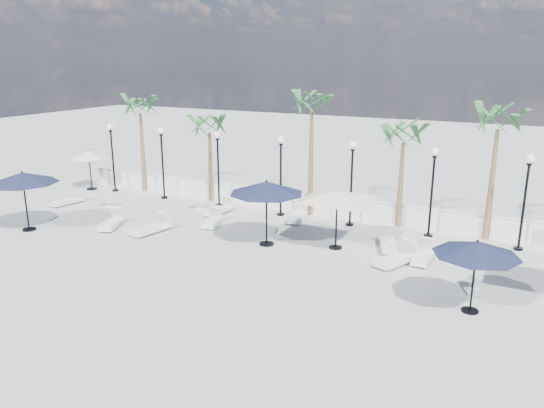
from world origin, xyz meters
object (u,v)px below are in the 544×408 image
at_px(parasol_cream_small, 89,155).
at_px(parasol_cream_sq_a, 337,191).
at_px(lounger_1, 152,228).
at_px(lounger_6, 388,243).
at_px(parasol_navy_mid, 266,188).
at_px(lounger_3, 219,209).
at_px(lounger_4, 212,221).
at_px(lounger_7, 423,255).
at_px(lounger_8, 397,258).
at_px(parasol_navy_right, 477,249).
at_px(lounger_5, 298,215).
at_px(lounger_0, 67,201).
at_px(lounger_2, 112,223).
at_px(parasol_navy_left, 23,178).

bearing_deg(parasol_cream_small, parasol_cream_sq_a, -10.01).
height_order(lounger_1, parasol_cream_sq_a, parasol_cream_sq_a).
xyz_separation_m(lounger_6, parasol_navy_mid, (-4.52, -1.81, 2.13)).
relative_size(lounger_3, parasol_cream_sq_a, 0.37).
height_order(lounger_4, parasol_cream_sq_a, parasol_cream_sq_a).
xyz_separation_m(lounger_7, parasol_cream_small, (-19.39, 2.64, 1.77)).
height_order(lounger_6, lounger_8, lounger_8).
height_order(parasol_navy_right, parasol_cream_small, parasol_cream_small).
height_order(lounger_5, lounger_8, lounger_8).
bearing_deg(lounger_5, parasol_cream_sq_a, -56.47).
bearing_deg(lounger_7, lounger_8, -135.13).
height_order(lounger_4, lounger_6, lounger_6).
distance_m(parasol_cream_sq_a, parasol_cream_small, 16.23).
relative_size(lounger_3, lounger_5, 0.93).
height_order(lounger_8, parasol_navy_mid, parasol_navy_mid).
xyz_separation_m(lounger_0, lounger_5, (11.77, 2.95, 0.03)).
height_order(lounger_0, lounger_4, lounger_0).
bearing_deg(lounger_3, parasol_cream_sq_a, -13.66).
relative_size(lounger_0, lounger_5, 0.88).
relative_size(lounger_2, lounger_4, 1.09).
distance_m(lounger_5, lounger_7, 6.80).
relative_size(parasol_navy_right, parasol_cream_sq_a, 0.49).
bearing_deg(parasol_cream_small, lounger_1, -29.62).
height_order(lounger_1, parasol_navy_left, parasol_navy_left).
distance_m(lounger_7, parasol_navy_right, 4.47).
height_order(lounger_3, parasol_navy_mid, parasol_navy_mid).
distance_m(lounger_6, lounger_8, 1.71).
xyz_separation_m(lounger_0, lounger_7, (18.07, 0.39, 0.01)).
distance_m(lounger_5, parasol_cream_small, 13.20).
distance_m(lounger_4, parasol_cream_sq_a, 6.41).
relative_size(parasol_navy_left, parasol_navy_right, 1.19).
xyz_separation_m(lounger_5, lounger_6, (4.76, -1.81, -0.00)).
xyz_separation_m(lounger_8, parasol_navy_mid, (-5.28, -0.28, 2.12)).
bearing_deg(lounger_2, parasol_cream_small, 118.19).
distance_m(lounger_5, parasol_cream_sq_a, 4.51).
relative_size(lounger_5, parasol_cream_sq_a, 0.39).
relative_size(lounger_2, parasol_navy_right, 0.76).
bearing_deg(lounger_4, parasol_navy_left, -166.39).
relative_size(lounger_5, lounger_8, 0.97).
bearing_deg(parasol_cream_small, parasol_navy_mid, -15.52).
bearing_deg(lounger_1, lounger_2, -162.81).
bearing_deg(lounger_0, lounger_8, 8.31).
bearing_deg(parasol_cream_sq_a, lounger_5, 136.62).
xyz_separation_m(lounger_2, lounger_7, (13.27, 2.23, -0.00)).
relative_size(parasol_navy_left, parasol_cream_sq_a, 0.58).
relative_size(lounger_1, parasol_navy_mid, 0.68).
distance_m(lounger_4, parasol_navy_left, 8.32).
height_order(lounger_5, lounger_6, same).
relative_size(lounger_4, lounger_8, 0.84).
relative_size(lounger_8, parasol_cream_small, 0.90).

